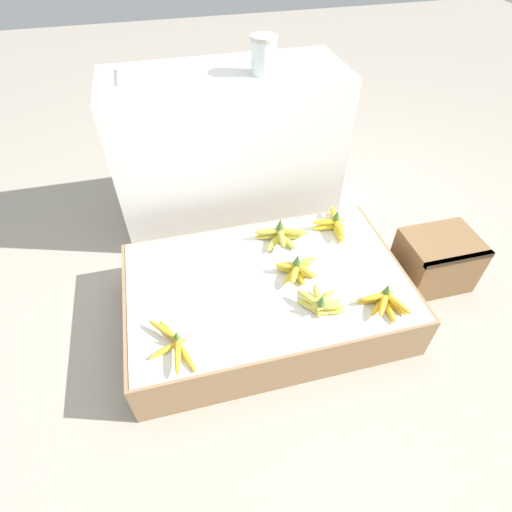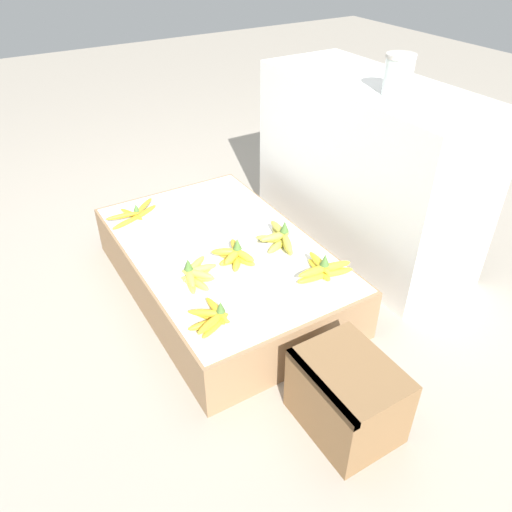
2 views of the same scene
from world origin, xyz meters
The scene contains 12 objects.
ground_plane centered at (0.00, 0.00, 0.00)m, with size 10.00×10.00×0.00m, color #A89E8E.
display_platform centered at (0.00, 0.00, 0.12)m, with size 1.20×0.76×0.24m.
back_vendor_table centered at (0.00, 0.79, 0.41)m, with size 1.16×0.47×0.81m.
wooden_crate centered at (0.85, 0.01, 0.13)m, with size 0.34×0.26×0.27m.
banana_bunch_front_left centered at (-0.42, -0.24, 0.26)m, with size 0.17×0.26×0.08m.
banana_bunch_front_midright centered at (0.17, -0.20, 0.27)m, with size 0.19×0.16×0.11m.
banana_bunch_front_right centered at (0.42, -0.25, 0.26)m, with size 0.18×0.16×0.10m.
banana_bunch_middle_midright centered at (0.13, 0.00, 0.27)m, with size 0.19×0.15×0.11m.
banana_bunch_back_midright centered at (0.12, 0.22, 0.27)m, with size 0.25×0.15×0.11m.
banana_bunch_back_right centered at (0.40, 0.24, 0.27)m, with size 0.17×0.24×0.11m.
glass_jar centered at (0.17, 0.73, 0.89)m, with size 0.12×0.12×0.16m.
foam_tray_white centered at (-0.35, 0.84, 0.82)m, with size 0.25×0.19×0.02m.
Camera 2 is at (1.61, -0.79, 1.44)m, focal length 35.00 mm.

